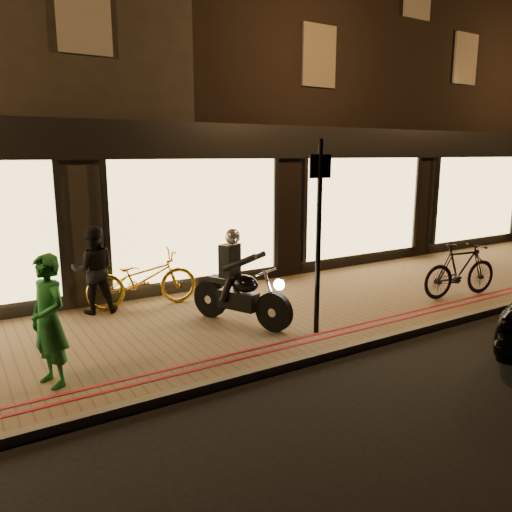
{
  "coord_description": "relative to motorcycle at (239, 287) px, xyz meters",
  "views": [
    {
      "loc": [
        -4.25,
        -5.17,
        2.91
      ],
      "look_at": [
        0.35,
        2.3,
        1.1
      ],
      "focal_mm": 35.0,
      "sensor_mm": 36.0,
      "label": 1
    }
  ],
  "objects": [
    {
      "name": "kerb_stone",
      "position": [
        0.31,
        -1.71,
        -0.67
      ],
      "size": [
        50.0,
        0.14,
        0.12
      ],
      "primitive_type": "cube",
      "color": "#59544C",
      "rests_on": "ground"
    },
    {
      "name": "ground",
      "position": [
        0.31,
        -1.76,
        -0.73
      ],
      "size": [
        90.0,
        90.0,
        0.0
      ],
      "primitive_type": "plane",
      "color": "black",
      "rests_on": "ground"
    },
    {
      "name": "sign_post",
      "position": [
        0.83,
        -1.02,
        1.06
      ],
      "size": [
        0.35,
        0.09,
        3.0
      ],
      "rotation": [
        0.0,
        0.0,
        -0.19
      ],
      "color": "black",
      "rests_on": "sidewalk"
    },
    {
      "name": "building_row",
      "position": [
        0.31,
        7.23,
        3.51
      ],
      "size": [
        48.0,
        10.11,
        8.5
      ],
      "color": "black",
      "rests_on": "ground"
    },
    {
      "name": "person_dark",
      "position": [
        -1.89,
        1.83,
        0.16
      ],
      "size": [
        0.86,
        0.73,
        1.56
      ],
      "primitive_type": "imported",
      "rotation": [
        0.0,
        0.0,
        2.94
      ],
      "color": "black",
      "rests_on": "sidewalk"
    },
    {
      "name": "bicycle_gold",
      "position": [
        -1.05,
        1.74,
        -0.09
      ],
      "size": [
        2.09,
        0.96,
        1.06
      ],
      "primitive_type": "imported",
      "rotation": [
        0.0,
        0.0,
        1.44
      ],
      "color": "gold",
      "rests_on": "sidewalk"
    },
    {
      "name": "person_green",
      "position": [
        -3.06,
        -0.76,
        0.2
      ],
      "size": [
        0.58,
        0.7,
        1.63
      ],
      "primitive_type": "imported",
      "rotation": [
        0.0,
        0.0,
        -1.2
      ],
      "color": "#1D6E2E",
      "rests_on": "sidewalk"
    },
    {
      "name": "bicycle_dark",
      "position": [
        4.52,
        -0.91,
        -0.08
      ],
      "size": [
        1.84,
        0.76,
        1.07
      ],
      "primitive_type": "imported",
      "rotation": [
        0.0,
        0.0,
        1.42
      ],
      "color": "black",
      "rests_on": "sidewalk"
    },
    {
      "name": "sidewalk",
      "position": [
        0.31,
        0.24,
        -0.67
      ],
      "size": [
        50.0,
        4.0,
        0.12
      ],
      "primitive_type": "cube",
      "color": "brown",
      "rests_on": "ground"
    },
    {
      "name": "motorcycle",
      "position": [
        0.0,
        0.0,
        0.0
      ],
      "size": [
        0.94,
        1.82,
        1.59
      ],
      "rotation": [
        0.0,
        0.0,
        0.43
      ],
      "color": "black",
      "rests_on": "sidewalk"
    },
    {
      "name": "red_kerb_lines",
      "position": [
        0.31,
        -1.21,
        -0.61
      ],
      "size": [
        50.0,
        0.26,
        0.01
      ],
      "color": "maroon",
      "rests_on": "sidewalk"
    }
  ]
}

